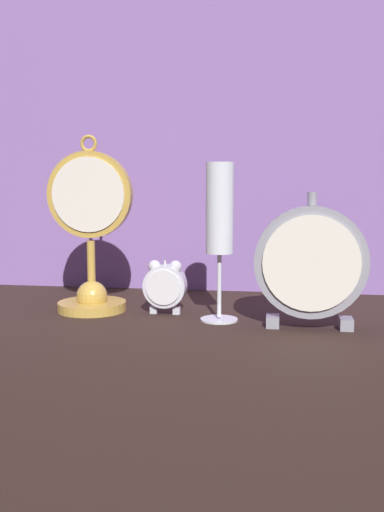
% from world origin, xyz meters
% --- Properties ---
extents(ground_plane, '(4.00, 4.00, 0.00)m').
position_xyz_m(ground_plane, '(0.00, 0.00, 0.00)').
color(ground_plane, black).
extents(fabric_backdrop_drape, '(1.61, 0.01, 0.66)m').
position_xyz_m(fabric_backdrop_drape, '(0.00, 0.33, 0.33)').
color(fabric_backdrop_drape, '#8460A8').
rests_on(fabric_backdrop_drape, ground_plane).
extents(pocket_watch_on_stand, '(0.15, 0.12, 0.31)m').
position_xyz_m(pocket_watch_on_stand, '(-0.18, 0.09, 0.12)').
color(pocket_watch_on_stand, gold).
rests_on(pocket_watch_on_stand, ground_plane).
extents(alarm_clock_twin_bell, '(0.07, 0.03, 0.09)m').
position_xyz_m(alarm_clock_twin_bell, '(-0.05, 0.09, 0.05)').
color(alarm_clock_twin_bell, silver).
rests_on(alarm_clock_twin_bell, ground_plane).
extents(mantel_clock_silver, '(0.17, 0.04, 0.21)m').
position_xyz_m(mantel_clock_silver, '(0.19, 0.02, 0.10)').
color(mantel_clock_silver, gray).
rests_on(mantel_clock_silver, ground_plane).
extents(champagne_flute, '(0.06, 0.06, 0.26)m').
position_xyz_m(champagne_flute, '(0.05, 0.05, 0.16)').
color(champagne_flute, silver).
rests_on(champagne_flute, ground_plane).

